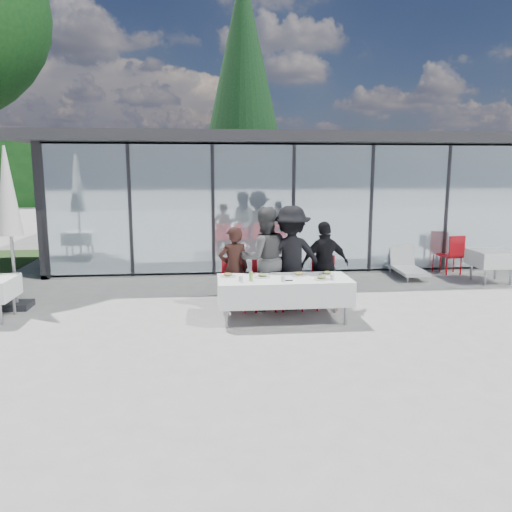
{
  "coord_description": "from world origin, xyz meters",
  "views": [
    {
      "loc": [
        -1.08,
        -7.95,
        2.6
      ],
      "look_at": [
        -0.16,
        1.2,
        0.98
      ],
      "focal_mm": 35.0,
      "sensor_mm": 36.0,
      "label": 1
    }
  ],
  "objects": [
    {
      "name": "spare_chair_b",
      "position": [
        4.99,
        3.63,
        0.54
      ],
      "size": [
        0.52,
        0.52,
        0.97
      ],
      "color": "red",
      "rests_on": "ground"
    },
    {
      "name": "plate_extra",
      "position": [
        0.84,
        0.1,
        0.77
      ],
      "size": [
        0.28,
        0.28,
        0.07
      ],
      "color": "silver",
      "rests_on": "dining_table"
    },
    {
      "name": "conifer_tree",
      "position": [
        0.5,
        13.0,
        5.99
      ],
      "size": [
        4.0,
        4.0,
        10.5
      ],
      "color": "#382316",
      "rests_on": "ground"
    },
    {
      "name": "diner_chair_d",
      "position": [
        1.11,
        1.03,
        0.54
      ],
      "size": [
        0.44,
        0.44,
        0.97
      ],
      "color": "red",
      "rests_on": "ground"
    },
    {
      "name": "diner_a",
      "position": [
        -0.59,
        1.02,
        0.78
      ],
      "size": [
        0.67,
        0.67,
        1.56
      ],
      "primitive_type": "imported",
      "rotation": [
        0.0,
        0.0,
        3.34
      ],
      "color": "#321B16",
      "rests_on": "ground"
    },
    {
      "name": "folded_eyeglasses",
      "position": [
        0.27,
        0.06,
        0.76
      ],
      "size": [
        0.14,
        0.03,
        0.01
      ],
      "primitive_type": "cube",
      "color": "black",
      "rests_on": "dining_table"
    },
    {
      "name": "plate_d",
      "position": [
        1.02,
        0.47,
        0.77
      ],
      "size": [
        0.28,
        0.28,
        0.07
      ],
      "color": "silver",
      "rests_on": "dining_table"
    },
    {
      "name": "diner_b",
      "position": [
        -0.03,
        1.02,
        0.96
      ],
      "size": [
        1.04,
        1.04,
        1.91
      ],
      "primitive_type": "imported",
      "rotation": [
        0.0,
        0.0,
        3.27
      ],
      "color": "#4E4E4E",
      "rests_on": "ground"
    },
    {
      "name": "lounger",
      "position": [
        3.77,
        3.56,
        0.26
      ],
      "size": [
        0.67,
        1.36,
        0.72
      ],
      "color": "silver",
      "rests_on": "ground"
    },
    {
      "name": "market_umbrella",
      "position": [
        -4.65,
        1.52,
        1.99
      ],
      "size": [
        0.5,
        0.5,
        3.0
      ],
      "color": "black",
      "rests_on": "ground"
    },
    {
      "name": "treeline",
      "position": [
        -2.0,
        28.0,
        2.2
      ],
      "size": [
        62.5,
        2.0,
        4.4
      ],
      "color": "#103313",
      "rests_on": "ground"
    },
    {
      "name": "diner_chair_c",
      "position": [
        0.47,
        1.03,
        0.54
      ],
      "size": [
        0.44,
        0.44,
        0.97
      ],
      "color": "red",
      "rests_on": "ground"
    },
    {
      "name": "dining_table",
      "position": [
        0.23,
        0.28,
        0.54
      ],
      "size": [
        2.26,
        0.96,
        0.75
      ],
      "color": "white",
      "rests_on": "ground"
    },
    {
      "name": "juice_bottle",
      "position": [
        -0.36,
        0.09,
        0.83
      ],
      "size": [
        0.06,
        0.06,
        0.16
      ],
      "primitive_type": "cylinder",
      "color": "#8CB94D",
      "rests_on": "dining_table"
    },
    {
      "name": "spare_chair_a",
      "position": [
        4.76,
        4.25,
        0.54
      ],
      "size": [
        0.62,
        0.62,
        0.97
      ],
      "color": "red",
      "rests_on": "ground"
    },
    {
      "name": "plate_b",
      "position": [
        -0.14,
        0.38,
        0.77
      ],
      "size": [
        0.28,
        0.28,
        0.07
      ],
      "color": "silver",
      "rests_on": "dining_table"
    },
    {
      "name": "drinking_glasses",
      "position": [
        0.21,
        0.01,
        0.8
      ],
      "size": [
        1.6,
        0.12,
        0.1
      ],
      "color": "silver",
      "rests_on": "dining_table"
    },
    {
      "name": "plate_a",
      "position": [
        -0.73,
        0.5,
        0.77
      ],
      "size": [
        0.28,
        0.28,
        0.07
      ],
      "color": "silver",
      "rests_on": "dining_table"
    },
    {
      "name": "diner_c",
      "position": [
        0.47,
        1.02,
        0.96
      ],
      "size": [
        1.26,
        1.26,
        1.93
      ],
      "primitive_type": "imported",
      "rotation": [
        0.0,
        0.0,
        3.12
      ],
      "color": "black",
      "rests_on": "ground"
    },
    {
      "name": "pavilion",
      "position": [
        2.0,
        8.16,
        2.15
      ],
      "size": [
        14.8,
        8.8,
        3.44
      ],
      "color": "gray",
      "rests_on": "ground"
    },
    {
      "name": "diner_chair_b",
      "position": [
        -0.03,
        1.03,
        0.54
      ],
      "size": [
        0.44,
        0.44,
        0.97
      ],
      "color": "red",
      "rests_on": "ground"
    },
    {
      "name": "diner_chair_a",
      "position": [
        -0.59,
        1.03,
        0.54
      ],
      "size": [
        0.44,
        0.44,
        0.97
      ],
      "color": "red",
      "rests_on": "ground"
    },
    {
      "name": "ground",
      "position": [
        0.0,
        0.0,
        0.0
      ],
      "size": [
        90.0,
        90.0,
        0.0
      ],
      "primitive_type": "plane",
      "color": "#9B9993",
      "rests_on": "ground"
    },
    {
      "name": "spare_table_right",
      "position": [
        5.43,
        2.71,
        0.55
      ],
      "size": [
        0.86,
        0.86,
        0.74
      ],
      "color": "white",
      "rests_on": "ground"
    },
    {
      "name": "plate_c",
      "position": [
        0.51,
        0.44,
        0.77
      ],
      "size": [
        0.28,
        0.28,
        0.07
      ],
      "color": "silver",
      "rests_on": "dining_table"
    },
    {
      "name": "diner_d",
      "position": [
        1.11,
        1.02,
        0.82
      ],
      "size": [
        1.12,
        1.12,
        1.63
      ],
      "primitive_type": "imported",
      "rotation": [
        0.0,
        0.0,
        3.32
      ],
      "color": "black",
      "rests_on": "ground"
    }
  ]
}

